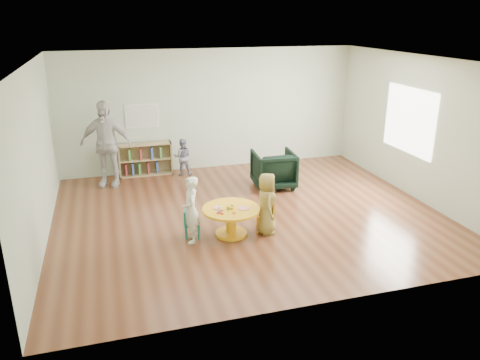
{
  "coord_description": "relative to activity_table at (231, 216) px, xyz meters",
  "views": [
    {
      "loc": [
        -2.38,
        -7.65,
        3.52
      ],
      "look_at": [
        -0.24,
        -0.3,
        0.8
      ],
      "focal_mm": 35.0,
      "sensor_mm": 36.0,
      "label": 1
    }
  ],
  "objects": [
    {
      "name": "room",
      "position": [
        0.54,
        0.74,
        1.56
      ],
      "size": [
        7.1,
        7.0,
        2.8
      ],
      "color": "brown",
      "rests_on": "ground"
    },
    {
      "name": "activity_table",
      "position": [
        0.0,
        0.0,
        0.0
      ],
      "size": [
        0.97,
        0.97,
        0.53
      ],
      "rotation": [
        0.0,
        0.0,
        -0.24
      ],
      "color": "yellow",
      "rests_on": "ground"
    },
    {
      "name": "kid_chair_left",
      "position": [
        -0.68,
        0.11,
        -0.07
      ],
      "size": [
        0.32,
        0.32,
        0.49
      ],
      "rotation": [
        0.0,
        0.0,
        -1.81
      ],
      "color": "#167E6A",
      "rests_on": "ground"
    },
    {
      "name": "kid_chair_right",
      "position": [
        0.65,
        0.01,
        -0.02
      ],
      "size": [
        0.39,
        0.39,
        0.59
      ],
      "rotation": [
        0.0,
        0.0,
        1.3
      ],
      "color": "yellow",
      "rests_on": "ground"
    },
    {
      "name": "bookshelf",
      "position": [
        -1.09,
        3.6,
        0.03
      ],
      "size": [
        1.2,
        0.3,
        0.75
      ],
      "color": "#9F8958",
      "rests_on": "ground"
    },
    {
      "name": "alphabet_poster",
      "position": [
        -1.07,
        3.72,
        1.02
      ],
      "size": [
        0.74,
        0.01,
        0.54
      ],
      "color": "white",
      "rests_on": "ground"
    },
    {
      "name": "armchair",
      "position": [
        1.48,
        1.99,
        0.06
      ],
      "size": [
        0.91,
        0.93,
        0.79
      ],
      "primitive_type": "imported",
      "rotation": [
        0.0,
        0.0,
        3.06
      ],
      "color": "black",
      "rests_on": "ground"
    },
    {
      "name": "child_left",
      "position": [
        -0.68,
        -0.04,
        0.22
      ],
      "size": [
        0.31,
        0.43,
        1.11
      ],
      "primitive_type": "imported",
      "rotation": [
        0.0,
        0.0,
        -1.67
      ],
      "color": "white",
      "rests_on": "ground"
    },
    {
      "name": "child_right",
      "position": [
        0.6,
        -0.08,
        0.2
      ],
      "size": [
        0.42,
        0.57,
        1.06
      ],
      "primitive_type": "imported",
      "rotation": [
        0.0,
        0.0,
        1.39
      ],
      "color": "yellow",
      "rests_on": "ground"
    },
    {
      "name": "toddler",
      "position": [
        -0.25,
        3.33,
        0.1
      ],
      "size": [
        0.48,
        0.41,
        0.86
      ],
      "primitive_type": "imported",
      "rotation": [
        0.0,
        0.0,
        2.93
      ],
      "color": "#1B1C44",
      "rests_on": "ground"
    },
    {
      "name": "adult_caretaker",
      "position": [
        -1.91,
        3.08,
        0.59
      ],
      "size": [
        1.17,
        0.76,
        1.86
      ],
      "primitive_type": "imported",
      "rotation": [
        0.0,
        0.0,
        -0.3
      ],
      "color": "silver",
      "rests_on": "ground"
    }
  ]
}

